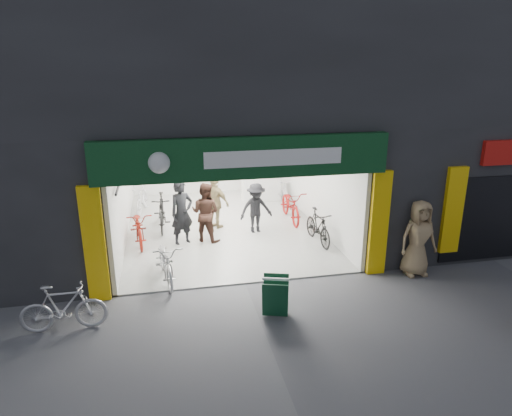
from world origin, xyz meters
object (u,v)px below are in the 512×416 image
object	(u,v)px
bike_left_front	(166,261)
pedestrian_near	(418,238)
bike_right_front	(318,227)
sandwich_board	(275,296)
parked_bike	(63,308)

from	to	relation	value
bike_left_front	pedestrian_near	bearing A→B (deg)	-15.67
bike_right_front	pedestrian_near	size ratio (longest dim) A/B	0.88
bike_right_front	sandwich_board	distance (m)	4.14
bike_left_front	sandwich_board	distance (m)	2.98
parked_bike	pedestrian_near	bearing A→B (deg)	-83.99
bike_right_front	parked_bike	world-z (taller)	bike_right_front
bike_left_front	parked_bike	world-z (taller)	bike_left_front
bike_left_front	pedestrian_near	distance (m)	6.07
bike_right_front	pedestrian_near	xyz separation A→B (m)	(1.69, -2.39, 0.44)
bike_left_front	sandwich_board	bearing A→B (deg)	-50.72
parked_bike	pedestrian_near	xyz separation A→B (m)	(7.96, 0.86, 0.45)
bike_right_front	parked_bike	size ratio (longest dim) A/B	1.02
sandwich_board	bike_right_front	bearing A→B (deg)	76.14
parked_bike	sandwich_board	xyz separation A→B (m)	(4.14, -0.30, -0.04)
bike_left_front	parked_bike	bearing A→B (deg)	-145.50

